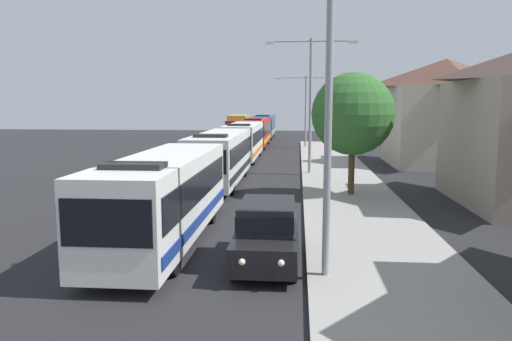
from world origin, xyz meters
name	(u,v)px	position (x,y,z in m)	size (l,w,h in m)	color
bus_lead	(165,195)	(-1.30, 11.87, 1.69)	(2.58, 10.56, 3.21)	silver
bus_second_in_line	(221,156)	(-1.30, 24.31, 1.69)	(2.58, 10.98, 3.21)	silver
bus_middle	(244,140)	(-1.30, 36.76, 1.69)	(2.58, 10.91, 3.21)	silver
bus_fourth_in_line	(256,131)	(-1.30, 49.26, 1.69)	(2.58, 12.25, 3.21)	maroon
bus_rear	(264,126)	(-1.30, 62.34, 1.69)	(2.58, 11.25, 3.21)	#284C8C
white_suv	(267,231)	(2.40, 9.86, 1.03)	(1.86, 4.52, 1.90)	black
box_truck_oncoming	(238,126)	(-4.60, 60.00, 1.71)	(2.35, 7.90, 3.15)	maroon
streetlamp_near	(329,99)	(4.10, 8.63, 4.98)	(5.09, 0.28, 7.93)	gray
streetlamp_mid	(311,92)	(4.10, 28.49, 5.55)	(6.00, 0.28, 8.88)	gray
streetlamp_far	(306,102)	(4.10, 48.35, 4.84)	(6.43, 0.28, 7.50)	gray
roadside_tree	(353,114)	(6.07, 20.88, 4.28)	(4.21, 4.21, 6.25)	#4C3823
house_distant_gabled	(444,112)	(14.56, 34.68, 4.16)	(8.53, 8.60, 8.17)	#BCB29E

